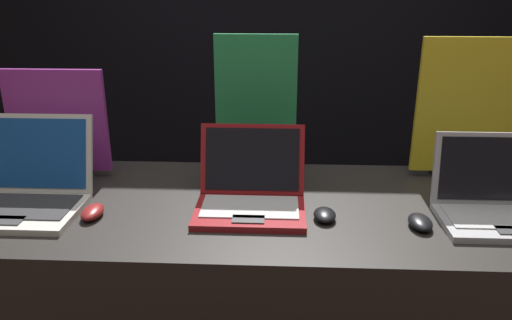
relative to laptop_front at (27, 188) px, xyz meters
The scene contains 11 objects.
wall_back 1.94m from the laptop_front, 67.40° to the left, with size 8.00×0.05×2.80m.
display_counter 0.89m from the laptop_front, ahead, with size 1.89×0.75×0.89m.
laptop_front is the anchor object (origin of this frame).
mouse_front 0.24m from the laptop_front, 15.81° to the right, with size 0.06×0.11×0.03m.
promo_stand_front 0.30m from the laptop_front, 90.00° to the left, with size 0.36×0.07×0.39m.
laptop_middle 0.71m from the laptop_front, ahead, with size 0.34×0.31×0.24m.
mouse_middle 0.94m from the laptop_front, ahead, with size 0.07×0.10×0.03m.
promo_stand_middle 0.81m from the laptop_front, 26.69° to the left, with size 0.30×0.07×0.51m.
laptop_back 1.46m from the laptop_front, ahead, with size 0.37×0.26×0.25m.
mouse_back 1.22m from the laptop_front, ahead, with size 0.07×0.11×0.03m.
promo_stand_back 1.51m from the laptop_front, 12.73° to the left, with size 0.37×0.07×0.50m.
Camera 1 is at (0.07, -1.10, 1.57)m, focal length 35.00 mm.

